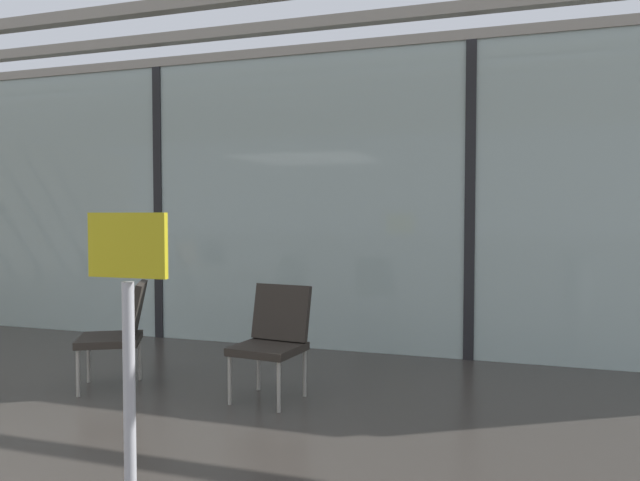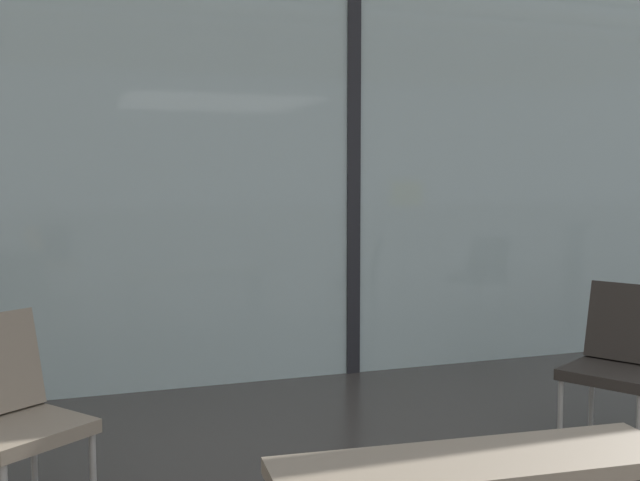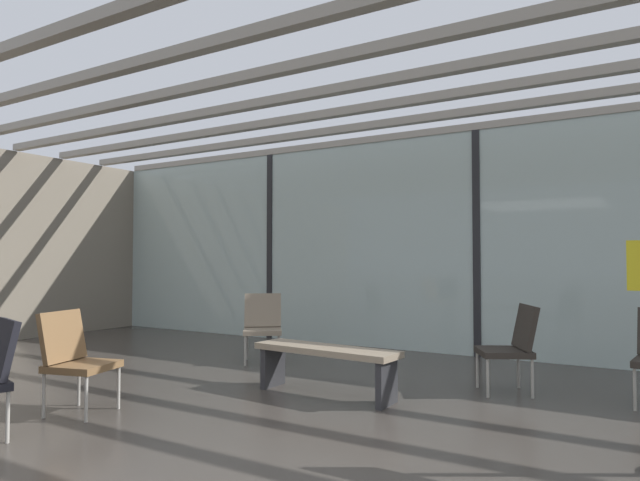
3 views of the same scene
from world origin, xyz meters
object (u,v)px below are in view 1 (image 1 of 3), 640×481
object	(u,v)px
parked_airplane	(301,191)
lounge_chair_0	(274,335)
lounge_chair_3	(121,328)
info_sign	(129,367)

from	to	relation	value
parked_airplane	lounge_chair_0	bearing A→B (deg)	-71.51
parked_airplane	lounge_chair_3	xyz separation A→B (m)	(1.09, -7.30, -1.40)
info_sign	lounge_chair_0	bearing A→B (deg)	89.63
parked_airplane	lounge_chair_0	distance (m)	7.68
lounge_chair_0	parked_airplane	bearing A→B (deg)	115.24
lounge_chair_0	info_sign	world-z (taller)	info_sign
lounge_chair_0	lounge_chair_3	world-z (taller)	same
info_sign	parked_airplane	bearing A→B (deg)	104.85
lounge_chair_3	lounge_chair_0	bearing A→B (deg)	67.67
parked_airplane	info_sign	xyz separation A→B (m)	(2.38, -8.98, -1.21)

